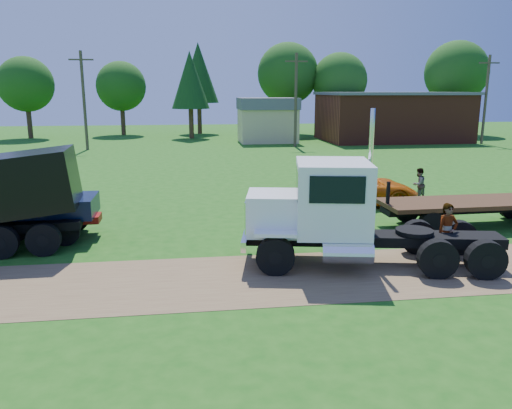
{
  "coord_description": "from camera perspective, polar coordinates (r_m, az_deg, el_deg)",
  "views": [
    {
      "loc": [
        -4.62,
        -13.8,
        5.43
      ],
      "look_at": [
        -2.34,
        2.82,
        1.6
      ],
      "focal_mm": 35.0,
      "sensor_mm": 36.0,
      "label": 1
    }
  ],
  "objects": [
    {
      "name": "white_semi_tractor",
      "position": [
        15.9,
        9.0,
        -0.96
      ],
      "size": [
        8.31,
        4.05,
        4.9
      ],
      "rotation": [
        0.0,
        0.0,
        -0.19
      ],
      "color": "black",
      "rests_on": "ground"
    },
    {
      "name": "navy_truck",
      "position": [
        20.52,
        -27.2,
        0.06
      ],
      "size": [
        6.35,
        2.32,
        2.72
      ],
      "rotation": [
        0.0,
        0.0,
        0.02
      ],
      "color": "maroon",
      "rests_on": "ground"
    },
    {
      "name": "spectator_b",
      "position": [
        26.42,
        18.09,
        2.2
      ],
      "size": [
        1.0,
        0.92,
        1.66
      ],
      "primitive_type": "imported",
      "rotation": [
        0.0,
        0.0,
        3.61
      ],
      "color": "#999999",
      "rests_on": "ground"
    },
    {
      "name": "brick_building",
      "position": [
        58.42,
        15.21,
        9.71
      ],
      "size": [
        15.4,
        10.4,
        5.3
      ],
      "color": "maroon",
      "rests_on": "ground"
    },
    {
      "name": "tree_row",
      "position": [
        63.41,
        2.01,
        14.31
      ],
      "size": [
        58.84,
        11.57,
        11.57
      ],
      "color": "#382416",
      "rests_on": "ground"
    },
    {
      "name": "orange_pickup",
      "position": [
        24.77,
        11.42,
        1.86
      ],
      "size": [
        5.99,
        3.06,
        1.62
      ],
      "primitive_type": "imported",
      "rotation": [
        0.0,
        0.0,
        1.5
      ],
      "color": "#C65D09",
      "rests_on": "ground"
    },
    {
      "name": "dirt_track",
      "position": [
        15.53,
        10.11,
        -7.8
      ],
      "size": [
        120.0,
        4.2,
        0.01
      ],
      "primitive_type": "cube",
      "color": "brown",
      "rests_on": "ground"
    },
    {
      "name": "tan_shed",
      "position": [
        54.56,
        1.31,
        9.7
      ],
      "size": [
        6.2,
        5.4,
        4.7
      ],
      "color": "tan",
      "rests_on": "ground"
    },
    {
      "name": "utility_poles",
      "position": [
        49.94,
        4.57,
        12.0
      ],
      "size": [
        42.2,
        0.28,
        9.0
      ],
      "color": "#443426",
      "rests_on": "ground"
    },
    {
      "name": "flatbed_trailer",
      "position": [
        22.15,
        23.63,
        -0.19
      ],
      "size": [
        7.71,
        2.48,
        1.96
      ],
      "rotation": [
        0.0,
        0.0,
        0.02
      ],
      "color": "#342510",
      "rests_on": "ground"
    },
    {
      "name": "spectator_a",
      "position": [
        17.19,
        21.01,
        -3.06
      ],
      "size": [
        0.75,
        0.53,
        1.94
      ],
      "primitive_type": "imported",
      "rotation": [
        0.0,
        0.0,
        0.09
      ],
      "color": "#999999",
      "rests_on": "ground"
    },
    {
      "name": "ground",
      "position": [
        15.53,
        10.11,
        -7.82
      ],
      "size": [
        140.0,
        140.0,
        0.0
      ],
      "primitive_type": "plane",
      "color": "#195312",
      "rests_on": "ground"
    }
  ]
}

